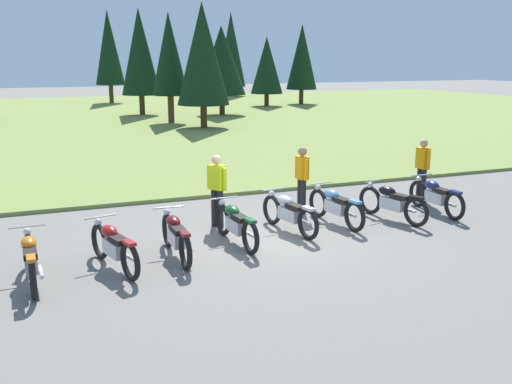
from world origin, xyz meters
The scene contains 14 objects.
ground_plane centered at (0.00, 0.00, 0.00)m, with size 140.00×140.00×0.00m, color slate.
grass_moorland centered at (0.00, 25.96, 0.05)m, with size 80.00×44.00×0.10m, color olive.
forest_treeline centered at (-1.94, 30.01, 4.20)m, with size 40.80×28.02×8.24m.
motorcycle_orange centered at (-4.72, -0.84, 0.44)m, with size 0.62×2.10×0.88m.
motorcycle_red centered at (-3.29, -0.64, 0.44)m, with size 0.77×2.06×0.88m.
motorcycle_maroon centered at (-2.08, -0.45, 0.44)m, with size 0.62×2.10×0.88m.
motorcycle_british_green centered at (-0.73, -0.09, 0.44)m, with size 0.62×2.10×0.88m.
motorcycle_silver centered at (0.67, 0.30, 0.44)m, with size 0.69×2.08×0.88m.
motorcycle_sky_blue centered at (1.94, 0.46, 0.44)m, with size 0.64×2.10×0.88m.
motorcycle_black centered at (3.35, 0.25, 0.44)m, with size 0.78×2.05×0.88m.
motorcycle_navy centered at (4.73, 0.39, 0.44)m, with size 0.62×2.10×0.88m.
rider_checking_bike centered at (-0.69, 1.25, 0.95)m, with size 0.38×0.48×1.67m.
rider_with_back_turned centered at (1.62, 1.61, 0.95)m, with size 0.23×0.55×1.67m.
rider_near_row_end centered at (5.25, 1.64, 0.95)m, with size 0.22×0.55×1.67m.
Camera 1 is at (-4.56, -10.90, 3.79)m, focal length 40.37 mm.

